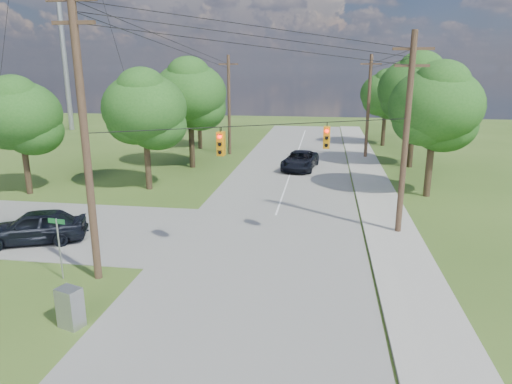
% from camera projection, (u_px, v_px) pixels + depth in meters
% --- Properties ---
extents(ground, '(140.00, 140.00, 0.00)m').
position_uv_depth(ground, '(200.00, 289.00, 18.49)').
color(ground, '#334D19').
rests_on(ground, ground).
extents(main_road, '(10.00, 100.00, 0.03)m').
position_uv_depth(main_road, '(265.00, 246.00, 22.97)').
color(main_road, gray).
rests_on(main_road, ground).
extents(sidewalk_east, '(2.60, 100.00, 0.12)m').
position_uv_depth(sidewalk_east, '(403.00, 253.00, 22.00)').
color(sidewalk_east, '#A09E96').
rests_on(sidewalk_east, ground).
extents(pole_sw, '(2.00, 0.32, 12.00)m').
position_uv_depth(pole_sw, '(84.00, 133.00, 17.90)').
color(pole_sw, '#4C3527').
rests_on(pole_sw, ground).
extents(pole_ne, '(2.00, 0.32, 10.50)m').
position_uv_depth(pole_ne, '(406.00, 133.00, 23.42)').
color(pole_ne, '#4C3527').
rests_on(pole_ne, ground).
extents(pole_north_e, '(2.00, 0.32, 10.00)m').
position_uv_depth(pole_north_e, '(368.00, 106.00, 44.51)').
color(pole_north_e, '#4C3527').
rests_on(pole_north_e, ground).
extents(pole_north_w, '(2.00, 0.32, 10.00)m').
position_uv_depth(pole_north_w, '(229.00, 104.00, 46.50)').
color(pole_north_w, '#4C3527').
rests_on(pole_north_w, ground).
extents(power_lines, '(13.93, 29.62, 4.93)m').
position_uv_depth(power_lines, '(272.00, 60.00, 26.90)').
color(power_lines, black).
rests_on(power_lines, ground).
extents(traffic_signals, '(4.91, 3.27, 1.05)m').
position_uv_depth(traffic_signals, '(276.00, 140.00, 20.91)').
color(traffic_signals, '#C57E0B').
rests_on(traffic_signals, ground).
extents(tree_w_near, '(6.00, 6.00, 8.40)m').
position_uv_depth(tree_w_near, '(144.00, 108.00, 32.40)').
color(tree_w_near, '#3F301F').
rests_on(tree_w_near, ground).
extents(tree_w_mid, '(6.40, 6.40, 9.22)m').
position_uv_depth(tree_w_mid, '(190.00, 93.00, 39.73)').
color(tree_w_mid, '#3F301F').
rests_on(tree_w_mid, ground).
extents(tree_w_far, '(6.00, 6.00, 8.73)m').
position_uv_depth(tree_w_far, '(199.00, 92.00, 49.64)').
color(tree_w_far, '#3F301F').
rests_on(tree_w_far, ground).
extents(tree_e_near, '(6.20, 6.20, 8.81)m').
position_uv_depth(tree_e_near, '(435.00, 106.00, 30.41)').
color(tree_e_near, '#3F301F').
rests_on(tree_e_near, ground).
extents(tree_e_mid, '(6.60, 6.60, 9.64)m').
position_uv_depth(tree_e_mid, '(416.00, 89.00, 39.71)').
color(tree_e_mid, '#3F301F').
rests_on(tree_e_mid, ground).
extents(tree_e_far, '(5.80, 5.80, 8.32)m').
position_uv_depth(tree_e_far, '(386.00, 94.00, 51.57)').
color(tree_e_far, '#3F301F').
rests_on(tree_e_far, ground).
extents(tree_cross_n, '(5.60, 5.60, 7.91)m').
position_uv_depth(tree_cross_n, '(20.00, 115.00, 31.25)').
color(tree_cross_n, '#3F301F').
rests_on(tree_cross_n, ground).
extents(car_cross_dark, '(5.41, 3.66, 1.71)m').
position_uv_depth(car_cross_dark, '(35.00, 226.00, 23.21)').
color(car_cross_dark, black).
rests_on(car_cross_dark, cross_road).
extents(car_main_north, '(3.37, 6.02, 1.59)m').
position_uv_depth(car_main_north, '(300.00, 160.00, 40.29)').
color(car_main_north, black).
rests_on(car_main_north, main_road).
extents(control_cabinet, '(0.94, 0.80, 1.44)m').
position_uv_depth(control_cabinet, '(70.00, 308.00, 15.66)').
color(control_cabinet, '#929598').
rests_on(control_cabinet, ground).
extents(street_name_sign, '(0.80, 0.15, 2.69)m').
position_uv_depth(street_name_sign, '(59.00, 241.00, 18.99)').
color(street_name_sign, '#929598').
rests_on(street_name_sign, ground).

